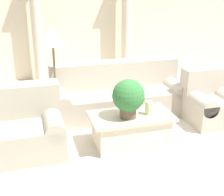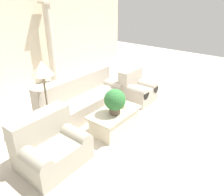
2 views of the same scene
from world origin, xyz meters
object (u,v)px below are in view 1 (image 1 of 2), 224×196
at_px(coffee_table, 131,129).
at_px(floor_lamp, 53,41).
at_px(potted_plant, 128,97).
at_px(loveseat, 22,127).
at_px(sofa_long, 118,94).
at_px(armchair, 210,101).

bearing_deg(coffee_table, floor_lamp, 132.34).
height_order(coffee_table, potted_plant, potted_plant).
xyz_separation_m(loveseat, potted_plant, (1.44, -0.30, 0.41)).
bearing_deg(sofa_long, loveseat, -151.38).
bearing_deg(armchair, sofa_long, 152.26).
height_order(sofa_long, potted_plant, potted_plant).
relative_size(sofa_long, floor_lamp, 1.47).
distance_m(coffee_table, floor_lamp, 1.80).
relative_size(potted_plant, floor_lamp, 0.34).
height_order(potted_plant, armchair, potted_plant).
height_order(loveseat, coffee_table, loveseat).
xyz_separation_m(sofa_long, potted_plant, (-0.23, -1.22, 0.41)).
bearing_deg(potted_plant, loveseat, 168.22).
xyz_separation_m(sofa_long, coffee_table, (-0.16, -1.16, -0.11)).
distance_m(coffee_table, potted_plant, 0.54).
distance_m(loveseat, potted_plant, 1.53).
xyz_separation_m(sofa_long, loveseat, (-1.68, -0.92, 0.01)).
bearing_deg(sofa_long, armchair, -27.74).
xyz_separation_m(coffee_table, floor_lamp, (-0.94, 1.03, 1.14)).
bearing_deg(potted_plant, coffee_table, 41.28).
relative_size(loveseat, floor_lamp, 0.70).
bearing_deg(coffee_table, potted_plant, -138.72).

